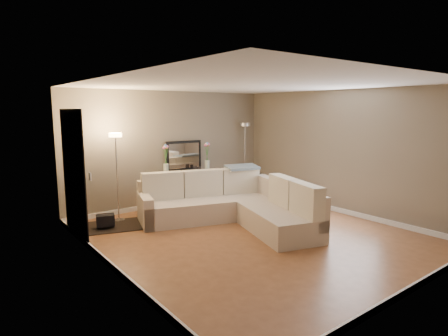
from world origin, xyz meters
TOP-DOWN VIEW (x-y plane):
  - floor at (0.00, 0.00)m, footprint 5.00×5.50m
  - ceiling at (0.00, 0.00)m, footprint 5.00×5.50m
  - wall_back at (0.00, 2.76)m, footprint 5.00×0.02m
  - wall_front at (0.00, -2.76)m, footprint 5.00×0.02m
  - wall_left at (-2.51, 0.00)m, footprint 0.02×5.50m
  - wall_right at (2.51, 0.00)m, footprint 0.02×5.50m
  - baseboard_back at (0.00, 2.73)m, footprint 5.00×0.03m
  - baseboard_front at (0.00, -2.73)m, footprint 5.00×0.03m
  - baseboard_left at (-2.48, 0.00)m, footprint 0.03×5.50m
  - baseboard_right at (2.48, 0.00)m, footprint 0.03×5.50m
  - doorway at (-2.48, 1.70)m, footprint 0.02×1.20m
  - switch_plate at (-2.48, 0.85)m, footprint 0.02×0.08m
  - sectional_sofa at (0.23, 0.82)m, footprint 2.89×3.30m
  - throw_blanket at (0.89, 1.32)m, footprint 0.77×0.56m
  - console_table at (0.16, 2.50)m, footprint 1.27×0.43m
  - leaning_mirror at (0.25, 2.65)m, footprint 0.88×0.11m
  - table_decor at (0.23, 2.46)m, footprint 0.53×0.13m
  - flower_vase_left at (-0.29, 2.53)m, footprint 0.15×0.12m
  - flower_vase_right at (0.77, 2.45)m, footprint 0.15×0.12m
  - floor_lamp_lit at (-1.52, 2.25)m, footprint 0.31×0.31m
  - floor_lamp_unlit at (2.00, 2.53)m, footprint 0.33×0.33m
  - charcoal_rug at (-1.70, 1.96)m, footprint 1.33×1.14m
  - black_bag at (-1.91, 1.92)m, footprint 0.37×0.31m

SIDE VIEW (x-z plane):
  - floor at x=0.00m, z-range -0.01..0.00m
  - charcoal_rug at x=-1.70m, z-range 0.00..0.02m
  - baseboard_back at x=0.00m, z-range 0.00..0.10m
  - baseboard_front at x=0.00m, z-range 0.00..0.10m
  - baseboard_left at x=-2.48m, z-range 0.00..0.10m
  - baseboard_right at x=2.48m, z-range 0.00..0.10m
  - black_bag at x=-1.91m, z-range 0.06..0.27m
  - sectional_sofa at x=0.23m, z-range -0.12..0.84m
  - console_table at x=0.16m, z-range 0.05..0.82m
  - table_decor at x=0.23m, z-range 0.75..0.88m
  - throw_blanket at x=0.89m, z-range 0.92..1.02m
  - flower_vase_left at x=-0.29m, z-range 0.73..1.39m
  - flower_vase_right at x=0.77m, z-range 0.73..1.39m
  - doorway at x=-2.48m, z-range 0.00..2.20m
  - leaning_mirror at x=0.25m, z-range 0.79..1.48m
  - switch_plate at x=-2.48m, z-range 1.14..1.26m
  - floor_lamp_lit at x=-1.52m, z-range 0.36..2.11m
  - wall_back at x=0.00m, z-range 0.00..2.60m
  - wall_front at x=0.00m, z-range 0.00..2.60m
  - wall_left at x=-2.51m, z-range 0.00..2.60m
  - wall_right at x=2.51m, z-range 0.00..2.60m
  - floor_lamp_unlit at x=2.00m, z-range 0.38..2.24m
  - ceiling at x=0.00m, z-range 2.60..2.61m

